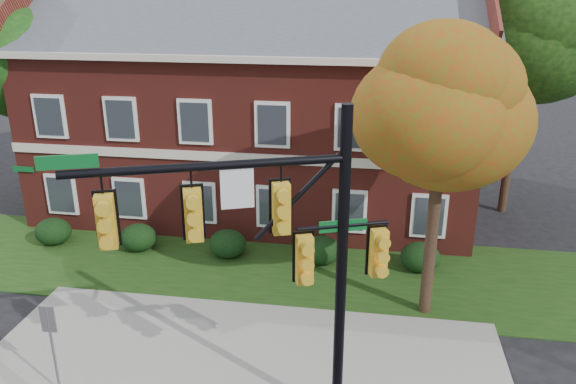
# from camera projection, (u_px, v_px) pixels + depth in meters

# --- Properties ---
(ground) EXTENTS (120.00, 120.00, 0.00)m
(ground) POSITION_uv_depth(u_px,v_px,m) (237.00, 378.00, 14.51)
(ground) COLOR black
(ground) RESTS_ON ground
(sidewalk) EXTENTS (14.00, 5.00, 0.08)m
(sidewalk) POSITION_uv_depth(u_px,v_px,m) (246.00, 354.00, 15.42)
(sidewalk) COLOR gray
(sidewalk) RESTS_ON ground
(grass_strip) EXTENTS (30.00, 6.00, 0.04)m
(grass_strip) POSITION_uv_depth(u_px,v_px,m) (277.00, 269.00, 20.05)
(grass_strip) COLOR #193811
(grass_strip) RESTS_ON ground
(apartment_building) EXTENTS (18.80, 8.80, 9.74)m
(apartment_building) POSITION_uv_depth(u_px,v_px,m) (255.00, 98.00, 24.13)
(apartment_building) COLOR maroon
(apartment_building) RESTS_ON ground
(hedge_far_left) EXTENTS (1.40, 1.26, 1.05)m
(hedge_far_left) POSITION_uv_depth(u_px,v_px,m) (53.00, 232.00, 21.84)
(hedge_far_left) COLOR black
(hedge_far_left) RESTS_ON ground
(hedge_left) EXTENTS (1.40, 1.26, 1.05)m
(hedge_left) POSITION_uv_depth(u_px,v_px,m) (138.00, 237.00, 21.33)
(hedge_left) COLOR black
(hedge_left) RESTS_ON ground
(hedge_center) EXTENTS (1.40, 1.26, 1.05)m
(hedge_center) POSITION_uv_depth(u_px,v_px,m) (228.00, 244.00, 20.82)
(hedge_center) COLOR black
(hedge_center) RESTS_ON ground
(hedge_right) EXTENTS (1.40, 1.26, 1.05)m
(hedge_right) POSITION_uv_depth(u_px,v_px,m) (321.00, 250.00, 20.31)
(hedge_right) COLOR black
(hedge_right) RESTS_ON ground
(hedge_far_right) EXTENTS (1.40, 1.26, 1.05)m
(hedge_far_right) POSITION_uv_depth(u_px,v_px,m) (420.00, 257.00, 19.79)
(hedge_far_right) COLOR black
(hedge_far_right) RESTS_ON ground
(tree_near_right) EXTENTS (4.50, 4.25, 8.58)m
(tree_near_right) POSITION_uv_depth(u_px,v_px,m) (454.00, 100.00, 15.00)
(tree_near_right) COLOR black
(tree_near_right) RESTS_ON ground
(tree_left_rear) EXTENTS (5.40, 5.10, 8.88)m
(tree_left_rear) POSITION_uv_depth(u_px,v_px,m) (26.00, 56.00, 23.93)
(tree_left_rear) COLOR black
(tree_left_rear) RESTS_ON ground
(tree_right_rear) EXTENTS (6.30, 5.95, 10.62)m
(tree_right_rear) POSITION_uv_depth(u_px,v_px,m) (538.00, 23.00, 22.17)
(tree_right_rear) COLOR black
(tree_right_rear) RESTS_ON ground
(traffic_signal) EXTENTS (6.33, 2.50, 7.47)m
(traffic_signal) POSITION_uv_depth(u_px,v_px,m) (278.00, 246.00, 11.28)
(traffic_signal) COLOR gray
(traffic_signal) RESTS_ON ground
(sign_post) EXTENTS (0.36, 0.07, 2.50)m
(sign_post) POSITION_uv_depth(u_px,v_px,m) (51.00, 335.00, 13.41)
(sign_post) COLOR slate
(sign_post) RESTS_ON ground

